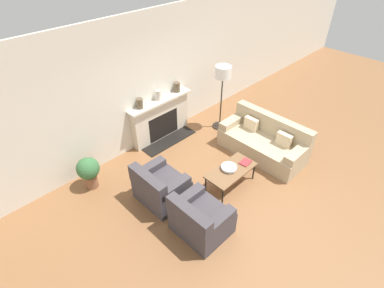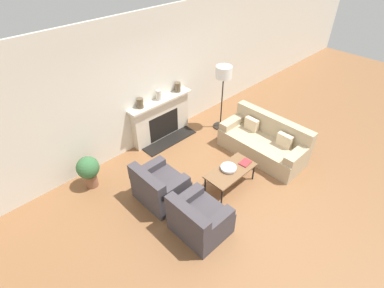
% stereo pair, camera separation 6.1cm
% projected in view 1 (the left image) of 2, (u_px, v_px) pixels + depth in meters
% --- Properties ---
extents(ground_plane, '(18.00, 18.00, 0.00)m').
position_uv_depth(ground_plane, '(231.00, 191.00, 5.84)').
color(ground_plane, brown).
extents(wall_back, '(18.00, 0.06, 2.90)m').
position_uv_depth(wall_back, '(145.00, 83.00, 6.37)').
color(wall_back, silver).
rests_on(wall_back, ground_plane).
extents(fireplace, '(1.66, 0.59, 1.00)m').
position_uv_depth(fireplace, '(161.00, 119.00, 7.00)').
color(fireplace, beige).
rests_on(fireplace, ground_plane).
extents(couch, '(0.85, 1.88, 0.85)m').
position_uv_depth(couch, '(264.00, 142.00, 6.60)').
color(couch, tan).
rests_on(couch, ground_plane).
extents(armchair_near, '(0.77, 0.87, 0.78)m').
position_uv_depth(armchair_near, '(200.00, 219.00, 4.93)').
color(armchair_near, '#423D42').
rests_on(armchair_near, ground_plane).
extents(armchair_far, '(0.77, 0.87, 0.78)m').
position_uv_depth(armchair_far, '(160.00, 187.00, 5.50)').
color(armchair_far, '#423D42').
rests_on(armchair_far, ground_plane).
extents(coffee_table, '(1.04, 0.51, 0.41)m').
position_uv_depth(coffee_table, '(231.00, 171.00, 5.75)').
color(coffee_table, brown).
rests_on(coffee_table, ground_plane).
extents(bowl, '(0.31, 0.31, 0.06)m').
position_uv_depth(bowl, '(229.00, 167.00, 5.72)').
color(bowl, silver).
rests_on(bowl, coffee_table).
extents(book, '(0.25, 0.19, 0.02)m').
position_uv_depth(book, '(245.00, 162.00, 5.89)').
color(book, '#9E2D33').
rests_on(book, coffee_table).
extents(floor_lamp, '(0.37, 0.37, 1.62)m').
position_uv_depth(floor_lamp, '(223.00, 78.00, 6.83)').
color(floor_lamp, black).
rests_on(floor_lamp, ground_plane).
extents(mantel_vase_left, '(0.14, 0.14, 0.22)m').
position_uv_depth(mantel_vase_left, '(140.00, 104.00, 6.33)').
color(mantel_vase_left, brown).
rests_on(mantel_vase_left, fireplace).
extents(mantel_vase_center_left, '(0.12, 0.12, 0.23)m').
position_uv_depth(mantel_vase_center_left, '(158.00, 95.00, 6.61)').
color(mantel_vase_center_left, beige).
rests_on(mantel_vase_center_left, fireplace).
extents(mantel_vase_center_right, '(0.14, 0.14, 0.23)m').
position_uv_depth(mantel_vase_center_right, '(177.00, 87.00, 6.93)').
color(mantel_vase_center_right, brown).
rests_on(mantel_vase_center_right, fireplace).
extents(potted_plant, '(0.43, 0.43, 0.69)m').
position_uv_depth(potted_plant, '(89.00, 171.00, 5.70)').
color(potted_plant, brown).
rests_on(potted_plant, ground_plane).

